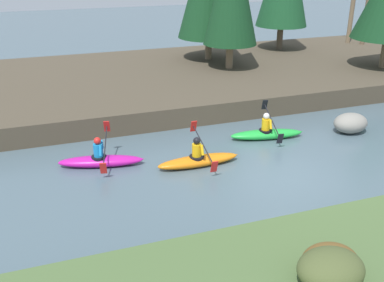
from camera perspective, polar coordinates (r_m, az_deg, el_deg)
ground_plane at (r=14.10m, az=10.80°, el=-4.55°), size 90.00×90.00×0.00m
riverbank_far at (r=22.90m, az=-2.06°, el=7.89°), size 44.00×11.16×0.84m
bare_tree_mid_upstream at (r=31.08m, az=21.37°, el=15.72°), size 2.82×2.78×5.04m
shrub_clump_nearest at (r=8.85m, az=17.20°, el=-15.31°), size 1.28×1.06×0.69m
shrub_clump_second at (r=9.10m, az=17.13°, el=-14.45°), size 1.12×0.93×0.61m
kayaker_lead at (r=16.78m, az=9.52°, el=1.01°), size 2.79×2.06×1.20m
kayaker_middle at (r=14.49m, az=0.87°, el=-2.35°), size 2.77×2.06×1.20m
kayaker_trailing at (r=14.75m, az=-11.44°, el=-2.34°), size 2.78×2.05×1.20m
boulder_midstream at (r=18.10m, az=19.48°, el=2.16°), size 1.33×1.04×0.75m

